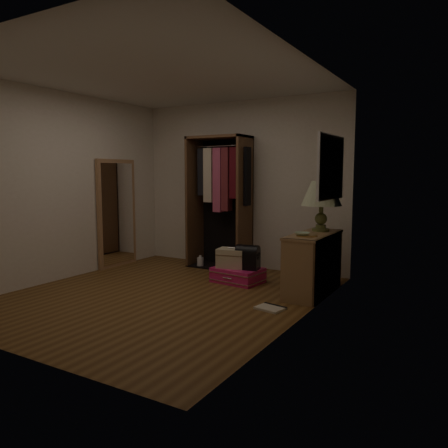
{
  "coord_description": "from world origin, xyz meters",
  "views": [
    {
      "loc": [
        3.25,
        -4.11,
        1.48
      ],
      "look_at": [
        0.3,
        0.95,
        0.8
      ],
      "focal_mm": 35.0,
      "sensor_mm": 36.0,
      "label": 1
    }
  ],
  "objects_px": {
    "floor_mirror": "(117,213)",
    "train_case": "(232,258)",
    "console_bookshelf": "(314,262)",
    "table_lamp": "(321,195)",
    "open_wardrobe": "(222,190)",
    "black_bag": "(248,257)",
    "white_jug": "(200,262)",
    "pink_suitcase": "(238,275)"
  },
  "relations": [
    {
      "from": "open_wardrobe",
      "to": "table_lamp",
      "type": "bearing_deg",
      "value": -16.12
    },
    {
      "from": "console_bookshelf",
      "to": "table_lamp",
      "type": "height_order",
      "value": "table_lamp"
    },
    {
      "from": "table_lamp",
      "to": "white_jug",
      "type": "height_order",
      "value": "table_lamp"
    },
    {
      "from": "black_bag",
      "to": "floor_mirror",
      "type": "bearing_deg",
      "value": 171.98
    },
    {
      "from": "floor_mirror",
      "to": "console_bookshelf",
      "type": "bearing_deg",
      "value": 0.63
    },
    {
      "from": "train_case",
      "to": "table_lamp",
      "type": "distance_m",
      "value": 1.47
    },
    {
      "from": "console_bookshelf",
      "to": "train_case",
      "type": "height_order",
      "value": "console_bookshelf"
    },
    {
      "from": "open_wardrobe",
      "to": "train_case",
      "type": "distance_m",
      "value": 1.31
    },
    {
      "from": "train_case",
      "to": "table_lamp",
      "type": "bearing_deg",
      "value": 2.84
    },
    {
      "from": "open_wardrobe",
      "to": "table_lamp",
      "type": "relative_size",
      "value": 3.24
    },
    {
      "from": "table_lamp",
      "to": "open_wardrobe",
      "type": "bearing_deg",
      "value": 163.88
    },
    {
      "from": "train_case",
      "to": "pink_suitcase",
      "type": "bearing_deg",
      "value": 4.45
    },
    {
      "from": "floor_mirror",
      "to": "white_jug",
      "type": "relative_size",
      "value": 9.19
    },
    {
      "from": "console_bookshelf",
      "to": "black_bag",
      "type": "distance_m",
      "value": 0.91
    },
    {
      "from": "floor_mirror",
      "to": "pink_suitcase",
      "type": "xyz_separation_m",
      "value": [
        2.17,
        0.03,
        -0.75
      ]
    },
    {
      "from": "pink_suitcase",
      "to": "white_jug",
      "type": "height_order",
      "value": "pink_suitcase"
    },
    {
      "from": "open_wardrobe",
      "to": "white_jug",
      "type": "relative_size",
      "value": 11.08
    },
    {
      "from": "white_jug",
      "to": "pink_suitcase",
      "type": "bearing_deg",
      "value": -29.94
    },
    {
      "from": "train_case",
      "to": "black_bag",
      "type": "distance_m",
      "value": 0.24
    },
    {
      "from": "black_bag",
      "to": "white_jug",
      "type": "height_order",
      "value": "black_bag"
    },
    {
      "from": "console_bookshelf",
      "to": "train_case",
      "type": "xyz_separation_m",
      "value": [
        -1.15,
        -0.02,
        -0.06
      ]
    },
    {
      "from": "open_wardrobe",
      "to": "white_jug",
      "type": "height_order",
      "value": "open_wardrobe"
    },
    {
      "from": "console_bookshelf",
      "to": "white_jug",
      "type": "relative_size",
      "value": 6.05
    },
    {
      "from": "console_bookshelf",
      "to": "white_jug",
      "type": "height_order",
      "value": "console_bookshelf"
    },
    {
      "from": "black_bag",
      "to": "table_lamp",
      "type": "distance_m",
      "value": 1.27
    },
    {
      "from": "open_wardrobe",
      "to": "pink_suitcase",
      "type": "distance_m",
      "value": 1.5
    },
    {
      "from": "table_lamp",
      "to": "white_jug",
      "type": "bearing_deg",
      "value": 170.72
    },
    {
      "from": "open_wardrobe",
      "to": "white_jug",
      "type": "distance_m",
      "value": 1.2
    },
    {
      "from": "train_case",
      "to": "table_lamp",
      "type": "relative_size",
      "value": 0.67
    },
    {
      "from": "floor_mirror",
      "to": "train_case",
      "type": "bearing_deg",
      "value": 0.32
    },
    {
      "from": "console_bookshelf",
      "to": "black_bag",
      "type": "height_order",
      "value": "console_bookshelf"
    },
    {
      "from": "black_bag",
      "to": "console_bookshelf",
      "type": "bearing_deg",
      "value": -8.3
    },
    {
      "from": "floor_mirror",
      "to": "white_jug",
      "type": "height_order",
      "value": "floor_mirror"
    },
    {
      "from": "floor_mirror",
      "to": "train_case",
      "type": "height_order",
      "value": "floor_mirror"
    },
    {
      "from": "black_bag",
      "to": "open_wardrobe",
      "type": "bearing_deg",
      "value": 129.57
    },
    {
      "from": "white_jug",
      "to": "black_bag",
      "type": "bearing_deg",
      "value": -26.67
    },
    {
      "from": "black_bag",
      "to": "table_lamp",
      "type": "bearing_deg",
      "value": 5.67
    },
    {
      "from": "floor_mirror",
      "to": "white_jug",
      "type": "distance_m",
      "value": 1.54
    },
    {
      "from": "black_bag",
      "to": "white_jug",
      "type": "xyz_separation_m",
      "value": [
        -1.14,
        0.57,
        -0.29
      ]
    },
    {
      "from": "floor_mirror",
      "to": "white_jug",
      "type": "bearing_deg",
      "value": 26.81
    },
    {
      "from": "pink_suitcase",
      "to": "black_bag",
      "type": "relative_size",
      "value": 2.14
    },
    {
      "from": "console_bookshelf",
      "to": "floor_mirror",
      "type": "xyz_separation_m",
      "value": [
        -3.24,
        -0.04,
        0.46
      ]
    }
  ]
}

